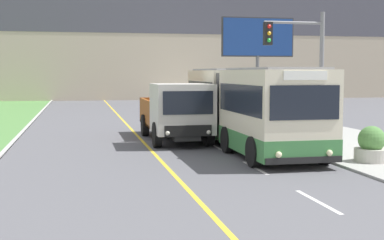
{
  "coord_description": "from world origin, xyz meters",
  "views": [
    {
      "loc": [
        -2.75,
        -3.74,
        3.05
      ],
      "look_at": [
        1.1,
        14.36,
        1.4
      ],
      "focal_mm": 50.0,
      "sensor_mm": 36.0,
      "label": 1
    }
  ],
  "objects_px": {
    "dump_truck": "(178,113)",
    "planter_round_second": "(309,129)",
    "planter_round_far": "(235,112)",
    "city_bus": "(247,107)",
    "planter_round_third": "(266,120)",
    "billboard_large": "(258,41)",
    "traffic_light_mast": "(304,64)",
    "planter_round_near": "(371,146)"
  },
  "relations": [
    {
      "from": "dump_truck",
      "to": "planter_round_near",
      "type": "bearing_deg",
      "value": -50.53
    },
    {
      "from": "city_bus",
      "to": "planter_round_third",
      "type": "height_order",
      "value": "city_bus"
    },
    {
      "from": "dump_truck",
      "to": "planter_round_third",
      "type": "distance_m",
      "value": 6.91
    },
    {
      "from": "city_bus",
      "to": "planter_round_second",
      "type": "relative_size",
      "value": 9.49
    },
    {
      "from": "dump_truck",
      "to": "city_bus",
      "type": "bearing_deg",
      "value": -34.75
    },
    {
      "from": "dump_truck",
      "to": "planter_round_third",
      "type": "bearing_deg",
      "value": 37.01
    },
    {
      "from": "city_bus",
      "to": "planter_round_near",
      "type": "xyz_separation_m",
      "value": [
        2.83,
        -4.76,
        -1.04
      ]
    },
    {
      "from": "dump_truck",
      "to": "planter_round_second",
      "type": "height_order",
      "value": "dump_truck"
    },
    {
      "from": "city_bus",
      "to": "billboard_large",
      "type": "xyz_separation_m",
      "value": [
        5.6,
        15.01,
        3.63
      ]
    },
    {
      "from": "billboard_large",
      "to": "traffic_light_mast",
      "type": "bearing_deg",
      "value": -103.85
    },
    {
      "from": "planter_round_near",
      "to": "planter_round_third",
      "type": "height_order",
      "value": "planter_round_near"
    },
    {
      "from": "planter_round_near",
      "to": "planter_round_second",
      "type": "height_order",
      "value": "planter_round_second"
    },
    {
      "from": "planter_round_near",
      "to": "planter_round_far",
      "type": "xyz_separation_m",
      "value": [
        -0.0,
        15.97,
        -0.02
      ]
    },
    {
      "from": "city_bus",
      "to": "billboard_large",
      "type": "distance_m",
      "value": 16.42
    },
    {
      "from": "dump_truck",
      "to": "billboard_large",
      "type": "relative_size",
      "value": 1.03
    },
    {
      "from": "dump_truck",
      "to": "planter_round_far",
      "type": "height_order",
      "value": "dump_truck"
    },
    {
      "from": "billboard_large",
      "to": "planter_round_near",
      "type": "height_order",
      "value": "billboard_large"
    },
    {
      "from": "planter_round_near",
      "to": "planter_round_far",
      "type": "height_order",
      "value": "planter_round_near"
    },
    {
      "from": "dump_truck",
      "to": "planter_round_third",
      "type": "xyz_separation_m",
      "value": [
        5.49,
        4.14,
        -0.75
      ]
    },
    {
      "from": "planter_round_far",
      "to": "traffic_light_mast",
      "type": "bearing_deg",
      "value": -96.64
    },
    {
      "from": "city_bus",
      "to": "dump_truck",
      "type": "height_order",
      "value": "city_bus"
    },
    {
      "from": "city_bus",
      "to": "planter_round_near",
      "type": "distance_m",
      "value": 5.63
    },
    {
      "from": "city_bus",
      "to": "billboard_large",
      "type": "relative_size",
      "value": 1.69
    },
    {
      "from": "planter_round_second",
      "to": "planter_round_third",
      "type": "height_order",
      "value": "planter_round_second"
    },
    {
      "from": "planter_round_third",
      "to": "planter_round_far",
      "type": "bearing_deg",
      "value": 91.32
    },
    {
      "from": "city_bus",
      "to": "planter_round_second",
      "type": "distance_m",
      "value": 3.2
    },
    {
      "from": "city_bus",
      "to": "planter_round_third",
      "type": "distance_m",
      "value": 6.68
    },
    {
      "from": "traffic_light_mast",
      "to": "planter_round_far",
      "type": "relative_size",
      "value": 4.49
    },
    {
      "from": "planter_round_second",
      "to": "dump_truck",
      "type": "bearing_deg",
      "value": 167.82
    },
    {
      "from": "city_bus",
      "to": "planter_round_third",
      "type": "xyz_separation_m",
      "value": [
        2.96,
        5.89,
        -1.08
      ]
    },
    {
      "from": "planter_round_second",
      "to": "planter_round_third",
      "type": "xyz_separation_m",
      "value": [
        -0.03,
        5.32,
        -0.05
      ]
    },
    {
      "from": "billboard_large",
      "to": "planter_round_near",
      "type": "bearing_deg",
      "value": -97.96
    },
    {
      "from": "dump_truck",
      "to": "planter_round_far",
      "type": "distance_m",
      "value": 10.9
    },
    {
      "from": "planter_round_near",
      "to": "planter_round_third",
      "type": "relative_size",
      "value": 1.1
    },
    {
      "from": "billboard_large",
      "to": "planter_round_far",
      "type": "xyz_separation_m",
      "value": [
        -2.76,
        -3.79,
        -4.68
      ]
    },
    {
      "from": "planter_round_near",
      "to": "planter_round_third",
      "type": "xyz_separation_m",
      "value": [
        0.12,
        10.65,
        -0.05
      ]
    },
    {
      "from": "city_bus",
      "to": "traffic_light_mast",
      "type": "height_order",
      "value": "traffic_light_mast"
    },
    {
      "from": "traffic_light_mast",
      "to": "planter_round_near",
      "type": "bearing_deg",
      "value": -49.6
    },
    {
      "from": "city_bus",
      "to": "planter_round_near",
      "type": "height_order",
      "value": "city_bus"
    },
    {
      "from": "billboard_large",
      "to": "planter_round_third",
      "type": "height_order",
      "value": "billboard_large"
    },
    {
      "from": "billboard_large",
      "to": "planter_round_far",
      "type": "height_order",
      "value": "billboard_large"
    },
    {
      "from": "traffic_light_mast",
      "to": "planter_round_second",
      "type": "height_order",
      "value": "traffic_light_mast"
    }
  ]
}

